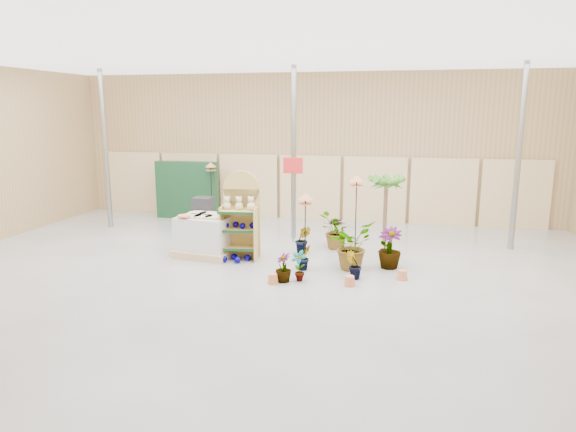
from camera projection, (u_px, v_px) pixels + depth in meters
name	position (u px, v px, depth m)	size (l,w,h in m)	color
room	(268.00, 165.00, 10.97)	(15.20, 12.10, 4.70)	gray
display_shelf	(241.00, 219.00, 11.79)	(0.91, 0.64, 2.02)	tan
teddy_bears	(240.00, 204.00, 11.62)	(0.74, 0.19, 0.31)	beige
gazing_balls_shelf	(239.00, 225.00, 11.71)	(0.74, 0.25, 0.14)	#04006D
gazing_balls_floor	(236.00, 258.00, 11.63)	(0.63, 0.39, 0.15)	#04006D
pallet_stack	(206.00, 236.00, 12.07)	(1.47, 1.28, 0.99)	tan
charcoal_planters	(200.00, 218.00, 14.36)	(0.80, 0.50, 1.00)	black
trellis_stock	(187.00, 190.00, 16.15)	(2.00, 0.30, 1.80)	#133B1F
offer_sign	(293.00, 182.00, 13.05)	(0.50, 0.08, 2.20)	gray
bird_table_front	(305.00, 199.00, 11.10)	(0.34, 0.34, 1.62)	black
bird_table_right	(357.00, 181.00, 11.67)	(0.34, 0.34, 1.92)	black
bird_table_back	(211.00, 167.00, 15.41)	(0.34, 0.34, 1.84)	black
palm	(386.00, 182.00, 12.75)	(0.70, 0.70, 1.89)	brown
potted_plant_1	(305.00, 257.00, 11.00)	(0.31, 0.25, 0.56)	#3C7A23
potted_plant_2	(351.00, 245.00, 11.04)	(0.93, 0.81, 1.03)	#3C7A23
potted_plant_3	(390.00, 248.00, 11.09)	(0.50, 0.50, 0.90)	#3C7A23
potted_plant_4	(385.00, 242.00, 11.83)	(0.40, 0.27, 0.76)	#3C7A23
potted_plant_5	(303.00, 239.00, 12.27)	(0.37, 0.30, 0.68)	#3C7A23
potted_plant_6	(336.00, 231.00, 12.61)	(0.81, 0.70, 0.90)	#3C7A23
potted_plant_7	(283.00, 268.00, 10.22)	(0.33, 0.33, 0.59)	#3C7A23
potted_plant_8	(299.00, 266.00, 10.27)	(0.33, 0.22, 0.63)	#3C7A23
potted_plant_9	(354.00, 265.00, 10.39)	(0.32, 0.26, 0.58)	#3C7A23
potted_plant_11	(336.00, 232.00, 12.96)	(0.40, 0.40, 0.71)	#3C7A23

